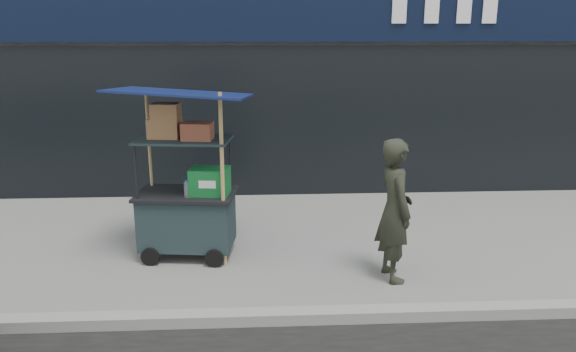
{
  "coord_description": "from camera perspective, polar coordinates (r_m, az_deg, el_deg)",
  "views": [
    {
      "loc": [
        0.05,
        -4.94,
        2.74
      ],
      "look_at": [
        0.37,
        1.2,
        1.05
      ],
      "focal_mm": 35.0,
      "sensor_mm": 36.0,
      "label": 1
    }
  ],
  "objects": [
    {
      "name": "ground",
      "position": [
        5.65,
        -3.23,
        -13.67
      ],
      "size": [
        80.0,
        80.0,
        0.0
      ],
      "primitive_type": "plane",
      "color": "slate",
      "rests_on": "ground"
    },
    {
      "name": "curb",
      "position": [
        5.45,
        -3.24,
        -14.14
      ],
      "size": [
        80.0,
        0.18,
        0.12
      ],
      "primitive_type": "cube",
      "color": "gray",
      "rests_on": "ground"
    },
    {
      "name": "vendor_cart",
      "position": [
        6.76,
        -10.17,
        -2.28
      ],
      "size": [
        1.63,
        1.24,
        2.06
      ],
      "rotation": [
        0.0,
        0.0,
        -0.12
      ],
      "color": "black",
      "rests_on": "ground"
    },
    {
      "name": "vendor_man",
      "position": [
        6.15,
        10.78,
        -3.42
      ],
      "size": [
        0.45,
        0.62,
        1.58
      ],
      "primitive_type": "imported",
      "rotation": [
        0.0,
        0.0,
        1.71
      ],
      "color": "black",
      "rests_on": "ground"
    }
  ]
}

